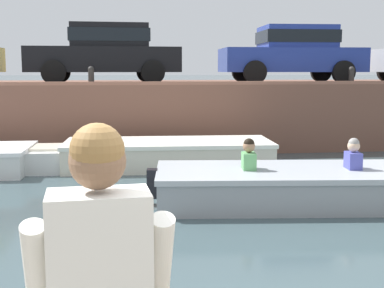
{
  "coord_description": "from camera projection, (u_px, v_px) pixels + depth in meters",
  "views": [
    {
      "loc": [
        -0.76,
        -2.32,
        2.08
      ],
      "look_at": [
        0.01,
        3.69,
        1.24
      ],
      "focal_mm": 50.0,
      "sensor_mm": 36.0,
      "label": 1
    }
  ],
  "objects": [
    {
      "name": "ground_plane",
      "position": [
        178.0,
        213.0,
        7.83
      ],
      "size": [
        400.0,
        400.0,
        0.0
      ],
      "primitive_type": "plane",
      "color": "#3D5156"
    },
    {
      "name": "far_quay_wall",
      "position": [
        150.0,
        111.0,
        15.83
      ],
      "size": [
        60.0,
        6.0,
        1.72
      ],
      "primitive_type": "cube",
      "color": "brown",
      "rests_on": "ground"
    },
    {
      "name": "far_wall_coping",
      "position": [
        155.0,
        83.0,
        12.88
      ],
      "size": [
        60.0,
        0.24,
        0.08
      ],
      "primitive_type": "cube",
      "color": "#925F4C",
      "rests_on": "far_quay_wall"
    },
    {
      "name": "boat_moored_central_cream",
      "position": [
        158.0,
        154.0,
        11.43
      ],
      "size": [
        5.28,
        1.89,
        0.58
      ],
      "color": "silver",
      "rests_on": "ground"
    },
    {
      "name": "motorboat_passing",
      "position": [
        322.0,
        186.0,
        8.35
      ],
      "size": [
        5.79,
        2.18,
        1.04
      ],
      "color": "#93999E",
      "rests_on": "ground"
    },
    {
      "name": "car_left_inner_black",
      "position": [
        106.0,
        51.0,
        14.07
      ],
      "size": [
        3.99,
        2.11,
        1.54
      ],
      "color": "black",
      "rests_on": "far_quay_wall"
    },
    {
      "name": "car_centre_blue",
      "position": [
        293.0,
        52.0,
        14.7
      ],
      "size": [
        3.87,
        2.08,
        1.54
      ],
      "color": "#233893",
      "rests_on": "far_quay_wall"
    },
    {
      "name": "mooring_bollard_mid",
      "position": [
        91.0,
        75.0,
        12.79
      ],
      "size": [
        0.15,
        0.15,
        0.45
      ],
      "color": "#2D2B28",
      "rests_on": "far_quay_wall"
    },
    {
      "name": "mooring_bollard_east",
      "position": [
        351.0,
        75.0,
        13.61
      ],
      "size": [
        0.15,
        0.15,
        0.45
      ],
      "color": "#2D2B28",
      "rests_on": "far_quay_wall"
    },
    {
      "name": "person_seated_left",
      "position": [
        100.0,
        283.0,
        1.96
      ],
      "size": [
        0.55,
        0.55,
        0.97
      ],
      "color": "#282833",
      "rests_on": "near_quay"
    }
  ]
}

